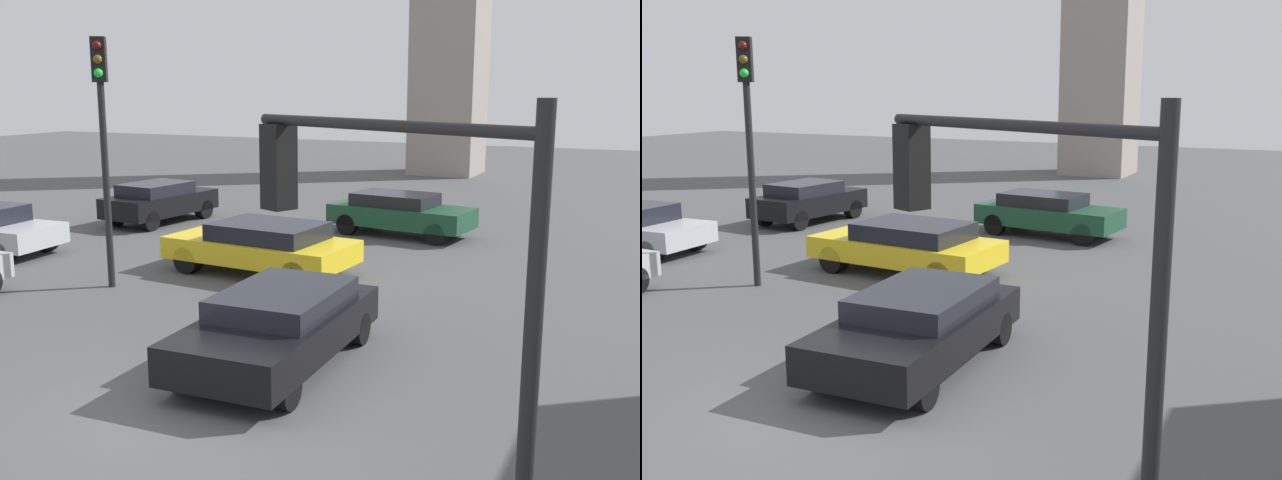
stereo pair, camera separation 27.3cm
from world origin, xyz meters
TOP-DOWN VIEW (x-y plane):
  - ground_plane at (0.00, 0.00)m, footprint 102.98×102.98m
  - traffic_light_0 at (3.57, -1.08)m, footprint 3.59×1.65m
  - traffic_light_1 at (-5.68, 5.32)m, footprint 0.44×0.49m
  - car_0 at (-9.93, 12.76)m, footprint 2.26×4.27m
  - car_1 at (-3.08, 8.04)m, footprint 4.91×2.50m
  - car_2 at (-1.58, 14.21)m, footprint 4.67×2.33m
  - car_4 at (0.37, 2.59)m, footprint 2.23×4.66m

SIDE VIEW (x-z plane):
  - ground_plane at x=0.00m, z-range 0.00..0.00m
  - car_4 at x=0.37m, z-range 0.06..1.37m
  - car_1 at x=-3.08m, z-range 0.06..1.39m
  - car_2 at x=-1.58m, z-range 0.06..1.42m
  - car_0 at x=-9.93m, z-range 0.06..1.47m
  - traffic_light_0 at x=3.57m, z-range 0.99..5.62m
  - traffic_light_1 at x=-5.68m, z-range 1.10..6.90m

